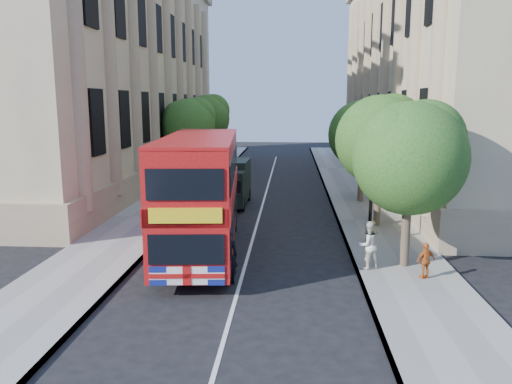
% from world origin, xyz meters
% --- Properties ---
extents(ground, '(120.00, 120.00, 0.00)m').
position_xyz_m(ground, '(0.00, 0.00, 0.00)').
color(ground, black).
rests_on(ground, ground).
extents(pavement_right, '(3.50, 80.00, 0.12)m').
position_xyz_m(pavement_right, '(5.75, 10.00, 0.06)').
color(pavement_right, gray).
rests_on(pavement_right, ground).
extents(pavement_left, '(3.50, 80.00, 0.12)m').
position_xyz_m(pavement_left, '(-5.75, 10.00, 0.06)').
color(pavement_left, gray).
rests_on(pavement_left, ground).
extents(building_right, '(12.00, 38.00, 18.00)m').
position_xyz_m(building_right, '(13.80, 24.00, 9.00)').
color(building_right, tan).
rests_on(building_right, ground).
extents(building_left, '(12.00, 38.00, 18.00)m').
position_xyz_m(building_left, '(-13.80, 24.00, 9.00)').
color(building_left, tan).
rests_on(building_left, ground).
extents(tree_right_near, '(4.00, 4.00, 6.08)m').
position_xyz_m(tree_right_near, '(5.84, 3.03, 4.25)').
color(tree_right_near, '#473828').
rests_on(tree_right_near, ground).
extents(tree_right_mid, '(4.20, 4.20, 6.37)m').
position_xyz_m(tree_right_mid, '(5.84, 9.03, 4.45)').
color(tree_right_mid, '#473828').
rests_on(tree_right_mid, ground).
extents(tree_right_far, '(4.00, 4.00, 6.15)m').
position_xyz_m(tree_right_far, '(5.84, 15.03, 4.31)').
color(tree_right_far, '#473828').
rests_on(tree_right_far, ground).
extents(tree_left_far, '(4.00, 4.00, 6.30)m').
position_xyz_m(tree_left_far, '(-5.96, 22.03, 4.44)').
color(tree_left_far, '#473828').
rests_on(tree_left_far, ground).
extents(tree_left_back, '(4.20, 4.20, 6.65)m').
position_xyz_m(tree_left_back, '(-5.96, 30.03, 4.71)').
color(tree_left_back, '#473828').
rests_on(tree_left_back, ground).
extents(lamp_post, '(0.32, 0.32, 5.16)m').
position_xyz_m(lamp_post, '(5.00, 6.00, 2.51)').
color(lamp_post, black).
rests_on(lamp_post, pavement_right).
extents(double_decker_bus, '(3.47, 10.12, 4.59)m').
position_xyz_m(double_decker_bus, '(-1.89, 4.46, 2.54)').
color(double_decker_bus, '#A90B0B').
rests_on(double_decker_bus, ground).
extents(box_van, '(1.94, 4.57, 2.59)m').
position_xyz_m(box_van, '(-1.80, 13.64, 1.27)').
color(box_van, black).
rests_on(box_van, ground).
extents(police_constable, '(0.77, 0.61, 1.87)m').
position_xyz_m(police_constable, '(-0.40, 1.00, 0.93)').
color(police_constable, black).
rests_on(police_constable, ground).
extents(woman_pedestrian, '(1.04, 0.96, 1.73)m').
position_xyz_m(woman_pedestrian, '(4.40, 2.56, 0.99)').
color(woman_pedestrian, white).
rests_on(woman_pedestrian, pavement_right).
extents(child_a, '(0.78, 0.56, 1.23)m').
position_xyz_m(child_a, '(6.20, 1.68, 0.74)').
color(child_a, '#CA6223').
rests_on(child_a, pavement_right).
extents(child_b, '(0.66, 0.47, 0.93)m').
position_xyz_m(child_b, '(5.11, 6.12, 0.58)').
color(child_b, gold).
rests_on(child_b, pavement_right).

